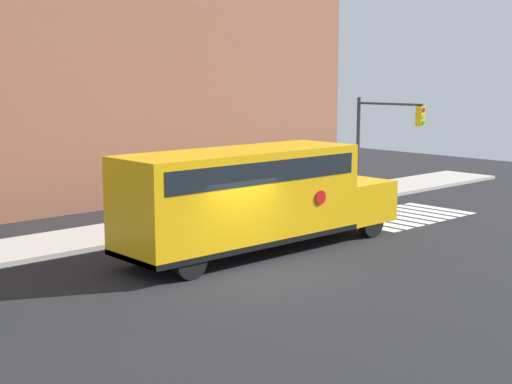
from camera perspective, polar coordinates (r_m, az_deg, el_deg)
The scene contains 7 objects.
ground_plane at distance 19.98m, azimuth -0.33°, elevation -6.35°, with size 60.00×60.00×0.00m, color black.
sidewalk_strip at distance 25.04m, azimuth -10.33°, elevation -3.15°, with size 44.00×3.00×0.15m.
building_backdrop at distance 30.25m, azimuth -17.38°, elevation 11.59°, with size 32.00×4.00×13.70m.
crosswalk_stripes at distance 28.39m, azimuth 11.69°, elevation -1.89°, with size 5.40×3.20×0.01m.
school_bus at distance 21.73m, azimuth -0.26°, elevation -0.19°, with size 10.05×2.57×3.21m.
stop_sign at distance 29.61m, azimuth 5.85°, elevation 2.08°, with size 0.64×0.10×2.66m.
traffic_light at distance 30.75m, azimuth 9.95°, elevation 4.70°, with size 0.28×3.43×4.51m.
Camera 1 is at (-12.86, -14.34, 5.32)m, focal length 50.00 mm.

